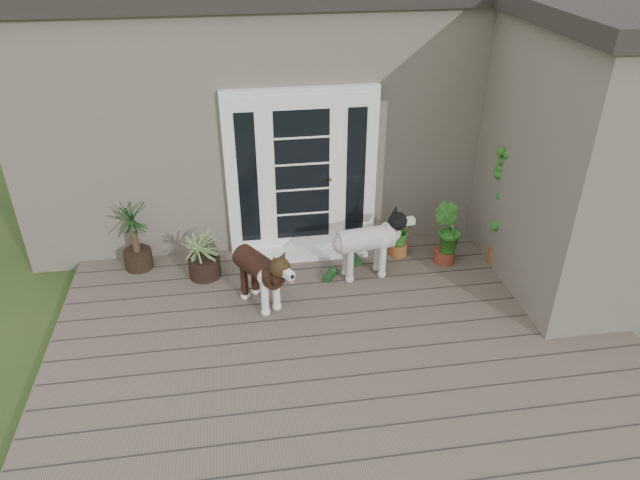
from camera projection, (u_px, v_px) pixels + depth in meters
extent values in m
cube|color=#6B5B4C|center=(349.00, 358.00, 6.06)|extent=(6.20, 4.60, 0.12)
cube|color=#665E54|center=(298.00, 96.00, 8.93)|extent=(7.40, 4.00, 3.10)
cube|color=#665E54|center=(585.00, 166.00, 6.62)|extent=(1.60, 2.40, 3.10)
cube|color=#2D2826|center=(624.00, 12.00, 5.78)|extent=(1.80, 2.60, 0.20)
cube|color=white|center=(302.00, 173.00, 7.34)|extent=(1.90, 0.14, 2.15)
cube|color=white|center=(305.00, 252.00, 7.70)|extent=(1.60, 0.40, 0.05)
imported|color=#275718|center=(399.00, 238.00, 7.59)|extent=(0.50, 0.50, 0.49)
imported|color=#164F1A|center=(446.00, 242.00, 7.41)|extent=(0.55, 0.55, 0.58)
imported|color=#204F16|center=(485.00, 224.00, 7.90)|extent=(0.44, 0.44, 0.49)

